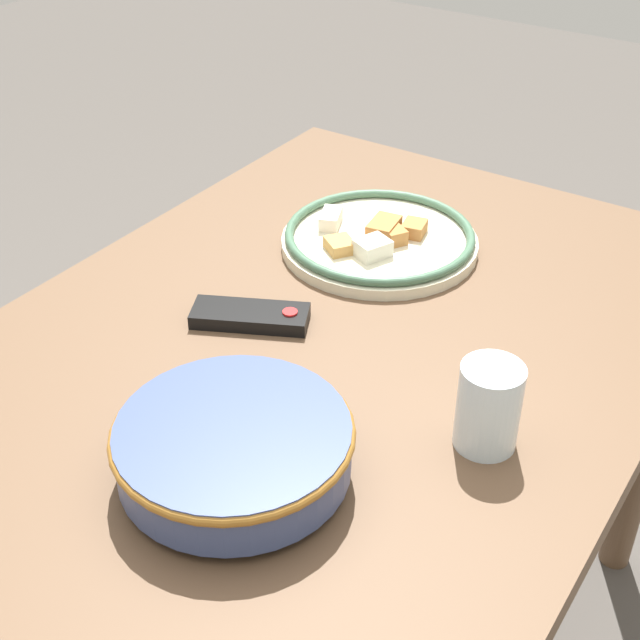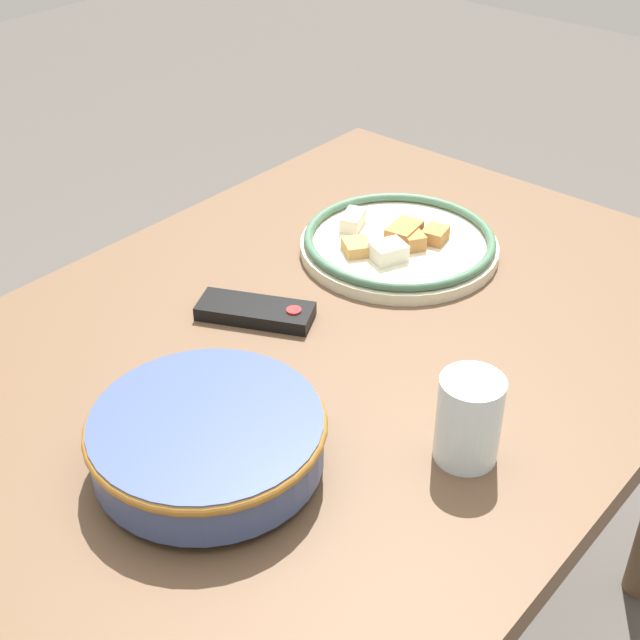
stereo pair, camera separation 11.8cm
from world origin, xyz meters
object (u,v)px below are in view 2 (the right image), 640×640
Objects in this scene: noodle_bowl at (207,439)px; tv_remote at (255,311)px; food_plate at (399,243)px; drinking_glass at (469,419)px.

noodle_bowl is 1.55× the size of tv_remote.
food_plate is (0.53, 0.13, -0.03)m from noodle_bowl.
noodle_bowl reaches higher than food_plate.
food_plate reaches higher than tv_remote.
noodle_bowl is 0.29m from drinking_glass.
drinking_glass is at bearing -134.21° from food_plate.
tv_remote is at bearing 34.19° from noodle_bowl.
tv_remote is at bearing 82.98° from drinking_glass.
food_plate is 0.46m from drinking_glass.
drinking_glass is at bearing -45.48° from noodle_bowl.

